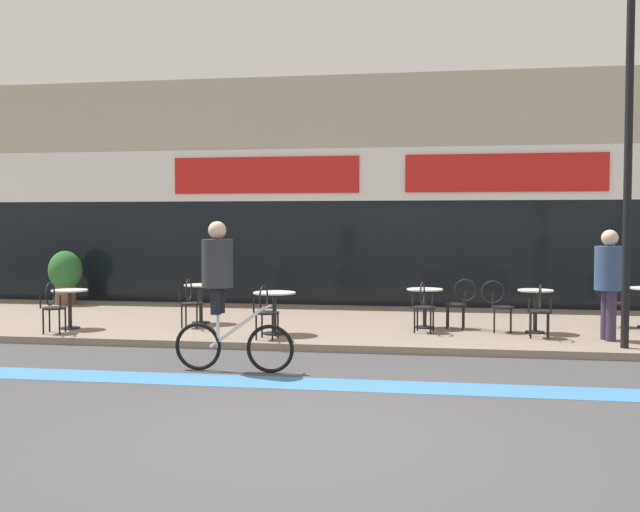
% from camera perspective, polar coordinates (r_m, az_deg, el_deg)
% --- Properties ---
extents(ground_plane, '(120.00, 120.00, 0.00)m').
position_cam_1_polar(ground_plane, '(7.40, -1.58, -13.48)').
color(ground_plane, '#424244').
extents(sidewalk_slab, '(40.00, 5.50, 0.12)m').
position_cam_1_polar(sidewalk_slab, '(14.44, 3.86, -5.28)').
color(sidewalk_slab, gray).
rests_on(sidewalk_slab, ground).
extents(storefront_facade, '(40.00, 4.06, 5.38)m').
position_cam_1_polar(storefront_facade, '(19.00, 5.23, 4.55)').
color(storefront_facade, '#B2A899').
rests_on(storefront_facade, ground).
extents(bike_lane_stripe, '(36.00, 0.70, 0.01)m').
position_cam_1_polar(bike_lane_stripe, '(9.55, 0.99, -9.75)').
color(bike_lane_stripe, '#3D7AB7').
rests_on(bike_lane_stripe, ground).
extents(bistro_table_0, '(0.63, 0.63, 0.70)m').
position_cam_1_polar(bistro_table_0, '(14.20, -18.53, -3.28)').
color(bistro_table_0, black).
rests_on(bistro_table_0, sidewalk_slab).
extents(bistro_table_1, '(0.63, 0.63, 0.74)m').
position_cam_1_polar(bistro_table_1, '(14.36, -9.07, -3.02)').
color(bistro_table_1, black).
rests_on(bistro_table_1, sidewalk_slab).
extents(bistro_table_2, '(0.73, 0.73, 0.72)m').
position_cam_1_polar(bistro_table_2, '(12.84, -3.49, -3.67)').
color(bistro_table_2, black).
rests_on(bistro_table_2, sidewalk_slab).
extents(bistro_table_3, '(0.65, 0.65, 0.71)m').
position_cam_1_polar(bistro_table_3, '(13.69, 7.99, -3.35)').
color(bistro_table_3, black).
rests_on(bistro_table_3, sidewalk_slab).
extents(bistro_table_4, '(0.61, 0.61, 0.75)m').
position_cam_1_polar(bistro_table_4, '(13.49, 16.09, -3.44)').
color(bistro_table_4, black).
rests_on(bistro_table_4, sidewalk_slab).
extents(cafe_chair_0_near, '(0.45, 0.60, 0.90)m').
position_cam_1_polar(cafe_chair_0_near, '(13.65, -19.71, -3.45)').
color(cafe_chair_0_near, black).
rests_on(cafe_chair_0_near, sidewalk_slab).
extents(cafe_chair_1_near, '(0.43, 0.59, 0.90)m').
position_cam_1_polar(cafe_chair_1_near, '(13.77, -9.87, -3.28)').
color(cafe_chair_1_near, black).
rests_on(cafe_chair_1_near, sidewalk_slab).
extents(cafe_chair_2_near, '(0.44, 0.59, 0.90)m').
position_cam_1_polar(cafe_chair_2_near, '(12.24, -4.17, -4.00)').
color(cafe_chair_2_near, black).
rests_on(cafe_chair_2_near, sidewalk_slab).
extents(cafe_chair_3_near, '(0.45, 0.60, 0.90)m').
position_cam_1_polar(cafe_chair_3_near, '(13.07, 7.88, -3.59)').
color(cafe_chair_3_near, black).
rests_on(cafe_chair_3_near, sidewalk_slab).
extents(cafe_chair_3_side, '(0.59, 0.44, 0.90)m').
position_cam_1_polar(cafe_chair_3_side, '(13.69, 10.61, -3.32)').
color(cafe_chair_3_side, black).
rests_on(cafe_chair_3_side, sidewalk_slab).
extents(cafe_chair_4_near, '(0.43, 0.59, 0.90)m').
position_cam_1_polar(cafe_chair_4_near, '(12.87, 16.39, -3.77)').
color(cafe_chair_4_near, black).
rests_on(cafe_chair_4_near, sidewalk_slab).
extents(cafe_chair_4_side, '(0.59, 0.43, 0.90)m').
position_cam_1_polar(cafe_chair_4_side, '(13.43, 13.43, -3.47)').
color(cafe_chair_4_side, black).
rests_on(cafe_chair_4_side, sidewalk_slab).
extents(cafe_chair_5_side, '(0.59, 0.42, 0.90)m').
position_cam_1_polar(cafe_chair_5_side, '(14.70, 21.40, -3.05)').
color(cafe_chair_5_side, black).
rests_on(cafe_chair_5_side, sidewalk_slab).
extents(planter_pot, '(0.77, 0.77, 1.25)m').
position_cam_1_polar(planter_pot, '(18.35, -18.83, -1.34)').
color(planter_pot, brown).
rests_on(planter_pot, sidewalk_slab).
extents(lamp_post, '(0.26, 0.26, 5.96)m').
position_cam_1_polar(lamp_post, '(12.34, 22.47, 9.24)').
color(lamp_post, black).
rests_on(lamp_post, sidewalk_slab).
extents(cyclist_0, '(1.68, 0.48, 2.06)m').
position_cam_1_polar(cyclist_0, '(10.30, -7.52, -2.14)').
color(cyclist_0, black).
rests_on(cyclist_0, ground).
extents(pedestrian_near_end, '(0.57, 0.57, 1.80)m').
position_cam_1_polar(pedestrian_near_end, '(12.99, 21.17, -1.34)').
color(pedestrian_near_end, '#382D47').
rests_on(pedestrian_near_end, sidewalk_slab).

